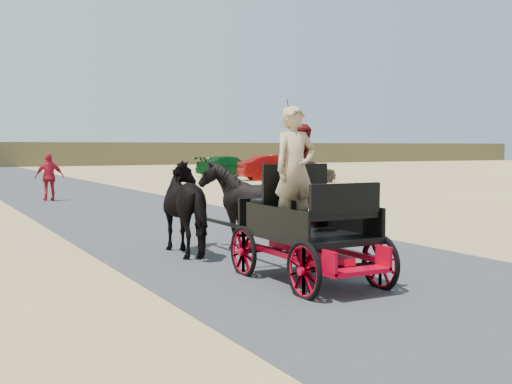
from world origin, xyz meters
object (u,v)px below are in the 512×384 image
pedestrian (49,177)px  horse_right (247,205)px  carriage (308,257)px  horse_left (193,208)px  car_a (304,171)px  car_d (225,164)px  car_b (276,167)px  car_c (229,166)px

pedestrian → horse_right: bearing=95.2°
carriage → horse_right: size_ratio=1.41×
horse_left → carriage: bearing=100.4°
horse_left → car_a: size_ratio=0.52×
horse_right → car_d: 37.12m
pedestrian → car_b: (14.49, 8.90, -0.13)m
horse_right → horse_left: bearing=0.0°
car_b → car_d: 12.05m
car_b → carriage: bearing=161.9°
carriage → car_d: (16.14, 36.68, 0.25)m
horse_left → car_b: 26.15m
horse_right → car_b: (13.25, 21.87, -0.12)m
car_b → car_c: size_ratio=0.96×
carriage → car_c: car_c is taller
horse_left → car_c: horse_left is taller
carriage → car_c: (13.31, 30.25, 0.31)m
pedestrian → car_b: 17.00m
pedestrian → car_c: bearing=-134.7°
horse_left → horse_right: horse_right is taller
car_c → horse_left: bearing=140.4°
carriage → car_c: 33.06m
car_c → car_d: size_ratio=1.06×
horse_right → car_a: size_ratio=0.44×
horse_left → car_a: 23.17m
horse_right → car_c: (12.76, 27.25, -0.18)m
pedestrian → car_a: (14.24, 5.42, -0.20)m
car_a → car_c: car_c is taller
car_a → car_b: car_b is taller
carriage → pedestrian: (-0.69, 15.97, 0.50)m
horse_left → car_b: horse_left is taller
car_b → car_a: bearing=-173.1°
carriage → car_c: bearing=66.2°
car_d → car_c: bearing=126.7°
car_c → car_d: car_c is taller
horse_left → car_d: horse_left is taller
car_d → horse_right: bearing=125.5°
horse_left → pedestrian: size_ratio=1.16×
carriage → horse_left: 3.09m
car_b → car_d: car_b is taller
car_a → car_c: 8.87m
horse_right → car_d: size_ratio=0.39×
carriage → car_b: bearing=61.0°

